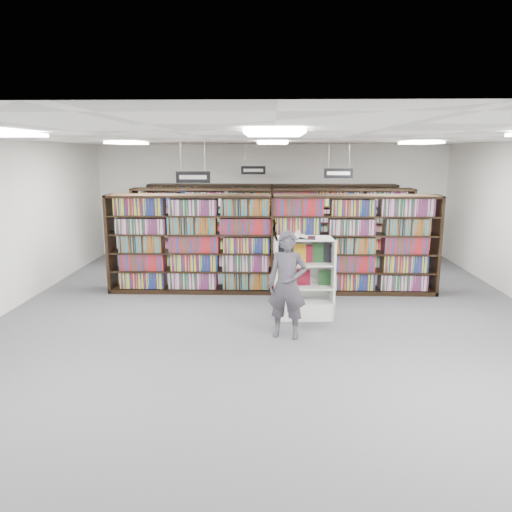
{
  "coord_description": "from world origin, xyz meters",
  "views": [
    {
      "loc": [
        -0.03,
        -8.47,
        2.95
      ],
      "look_at": [
        -0.3,
        0.5,
        1.1
      ],
      "focal_mm": 35.0,
      "sensor_mm": 36.0,
      "label": 1
    }
  ],
  "objects_px": {
    "open_book": "(298,236)",
    "shopper": "(287,285)",
    "bookshelf_row_near": "(272,244)",
    "endcap_display": "(304,290)"
  },
  "relations": [
    {
      "from": "endcap_display",
      "to": "open_book",
      "type": "distance_m",
      "value": 1.03
    },
    {
      "from": "open_book",
      "to": "shopper",
      "type": "height_order",
      "value": "shopper"
    },
    {
      "from": "bookshelf_row_near",
      "to": "endcap_display",
      "type": "xyz_separation_m",
      "value": [
        0.58,
        -1.67,
        -0.55
      ]
    },
    {
      "from": "bookshelf_row_near",
      "to": "open_book",
      "type": "distance_m",
      "value": 1.87
    },
    {
      "from": "endcap_display",
      "to": "open_book",
      "type": "xyz_separation_m",
      "value": [
        -0.13,
        -0.09,
        1.02
      ]
    },
    {
      "from": "endcap_display",
      "to": "shopper",
      "type": "relative_size",
      "value": 0.85
    },
    {
      "from": "bookshelf_row_near",
      "to": "shopper",
      "type": "bearing_deg",
      "value": -84.85
    },
    {
      "from": "open_book",
      "to": "shopper",
      "type": "distance_m",
      "value": 1.16
    },
    {
      "from": "endcap_display",
      "to": "shopper",
      "type": "bearing_deg",
      "value": -110.5
    },
    {
      "from": "bookshelf_row_near",
      "to": "endcap_display",
      "type": "bearing_deg",
      "value": -70.85
    }
  ]
}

